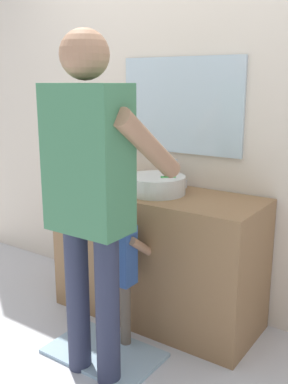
% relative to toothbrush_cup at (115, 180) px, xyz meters
% --- Properties ---
extents(ground_plane, '(14.00, 14.00, 0.00)m').
position_rel_toothbrush_cup_xyz_m(ground_plane, '(0.31, -0.27, -0.89)').
color(ground_plane, silver).
extents(back_wall, '(4.40, 0.10, 2.70)m').
position_rel_toothbrush_cup_xyz_m(back_wall, '(0.31, 0.35, 0.46)').
color(back_wall, beige).
rests_on(back_wall, ground).
extents(vanity_cabinet, '(1.33, 0.54, 0.84)m').
position_rel_toothbrush_cup_xyz_m(vanity_cabinet, '(0.31, 0.03, -0.47)').
color(vanity_cabinet, olive).
rests_on(vanity_cabinet, ground).
extents(sink_basin, '(0.37, 0.37, 0.11)m').
position_rel_toothbrush_cup_xyz_m(sink_basin, '(0.31, 0.01, 0.01)').
color(sink_basin, silver).
rests_on(sink_basin, vanity_cabinet).
extents(faucet, '(0.18, 0.14, 0.18)m').
position_rel_toothbrush_cup_xyz_m(faucet, '(0.31, 0.23, 0.03)').
color(faucet, '#B7BABF').
rests_on(faucet, vanity_cabinet).
extents(toothbrush_cup, '(0.07, 0.07, 0.21)m').
position_rel_toothbrush_cup_xyz_m(toothbrush_cup, '(0.00, 0.00, 0.00)').
color(toothbrush_cup, '#D86666').
rests_on(toothbrush_cup, vanity_cabinet).
extents(bath_mat, '(0.64, 0.40, 0.02)m').
position_rel_toothbrush_cup_xyz_m(bath_mat, '(0.31, -0.52, -0.88)').
color(bath_mat, '#99B7CC').
rests_on(bath_mat, ground).
extents(child_toddler, '(0.27, 0.27, 0.86)m').
position_rel_toothbrush_cup_xyz_m(child_toddler, '(0.31, -0.37, -0.37)').
color(child_toddler, '#6B5B4C').
rests_on(child_toddler, ground).
extents(adult_parent, '(0.54, 0.57, 1.74)m').
position_rel_toothbrush_cup_xyz_m(adult_parent, '(0.37, -0.66, 0.16)').
color(adult_parent, '#2D334C').
rests_on(adult_parent, ground).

